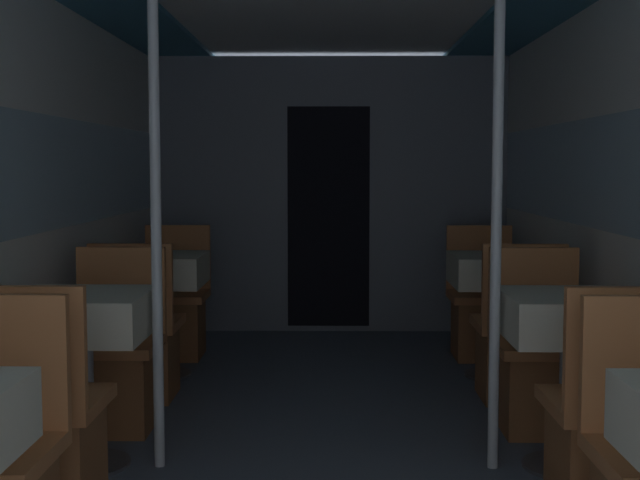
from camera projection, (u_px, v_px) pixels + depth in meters
wall_left at (10, 211)px, 3.98m from camera, size 0.05×8.08×2.15m
bulkhead_far at (329, 196)px, 6.98m from camera, size 2.78×0.09×2.15m
dining_table_left_1 at (81, 324)px, 3.82m from camera, size 0.57×0.57×0.76m
chair_left_near_1 at (41, 443)px, 3.30m from camera, size 0.45×0.45×0.89m
chair_left_far_1 at (114, 373)px, 4.40m from camera, size 0.45×0.45×0.89m
support_pole_left_1 at (156, 220)px, 3.78m from camera, size 0.05×0.05×2.15m
dining_table_left_2 at (158, 276)px, 5.50m from camera, size 0.57×0.57×0.76m
chair_left_near_2 at (139, 350)px, 4.97m from camera, size 0.45×0.45×0.89m
chair_left_far_2 at (174, 316)px, 6.08m from camera, size 0.45×0.45×0.89m
dining_table_right_1 at (572, 326)px, 3.80m from camera, size 0.57×0.57×0.76m
chair_right_near_1 at (610, 445)px, 3.27m from camera, size 0.45×0.45×0.89m
chair_right_far_1 at (540, 375)px, 4.38m from camera, size 0.45×0.45×0.89m
support_pole_right_1 at (496, 220)px, 3.76m from camera, size 0.05×0.05×2.15m
dining_table_right_2 at (498, 277)px, 5.47m from camera, size 0.57×0.57×0.76m
chair_right_near_2 at (516, 351)px, 4.94m from camera, size 0.45×0.45×0.89m
chair_right_far_2 at (482, 317)px, 6.05m from camera, size 0.45×0.45×0.89m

